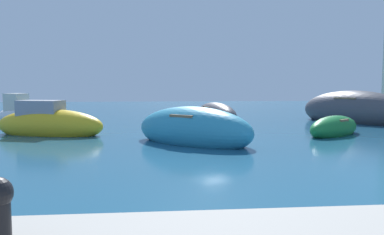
# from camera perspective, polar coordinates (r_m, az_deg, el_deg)

# --- Properties ---
(moored_boat_1) EXTENTS (4.58, 4.35, 1.61)m
(moored_boat_1) POSITION_cam_1_polar(r_m,az_deg,el_deg) (13.04, 0.17, -1.87)
(moored_boat_1) COLOR teal
(moored_boat_1) RESTS_ON ground
(moored_boat_2) EXTENTS (2.47, 4.39, 1.34)m
(moored_boat_2) POSITION_cam_1_polar(r_m,az_deg,el_deg) (20.62, 3.56, 0.39)
(moored_boat_2) COLOR #3F3F47
(moored_boat_2) RESTS_ON ground
(moored_boat_4) EXTENTS (3.23, 2.89, 0.99)m
(moored_boat_4) POSITION_cam_1_polar(r_m,az_deg,el_deg) (16.18, 20.36, -1.47)
(moored_boat_4) COLOR #197233
(moored_boat_4) RESTS_ON ground
(moored_boat_5) EXTENTS (4.75, 2.71, 1.66)m
(moored_boat_5) POSITION_cam_1_polar(r_m,az_deg,el_deg) (16.25, -20.51, -0.90)
(moored_boat_5) COLOR gold
(moored_boat_5) RESTS_ON ground
(moored_boat_6) EXTENTS (3.49, 2.87, 1.79)m
(moored_boat_6) POSITION_cam_1_polar(r_m,az_deg,el_deg) (21.36, -24.22, 0.22)
(moored_boat_6) COLOR white
(moored_boat_6) RESTS_ON ground
(moored_boat_8) EXTENTS (5.19, 6.37, 2.18)m
(moored_boat_8) POSITION_cam_1_polar(r_m,az_deg,el_deg) (22.22, 22.91, 0.93)
(moored_boat_8) COLOR #3F3F47
(moored_boat_8) RESTS_ON ground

